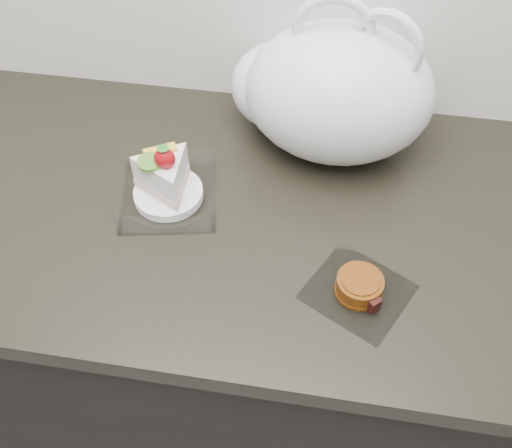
{
  "coord_description": "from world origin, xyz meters",
  "views": [
    {
      "loc": [
        0.19,
        1.05,
        1.64
      ],
      "look_at": [
        0.1,
        1.62,
        0.94
      ],
      "focal_mm": 40.0,
      "sensor_mm": 36.0,
      "label": 1
    }
  ],
  "objects": [
    {
      "name": "plastic_bag",
      "position": [
        0.18,
        1.88,
        1.02
      ],
      "size": [
        0.4,
        0.31,
        0.3
      ],
      "rotation": [
        0.0,
        0.0,
        -0.17
      ],
      "color": "white",
      "rests_on": "counter"
    },
    {
      "name": "counter",
      "position": [
        0.0,
        1.69,
        0.45
      ],
      "size": [
        2.04,
        0.64,
        0.9
      ],
      "color": "black",
      "rests_on": "ground"
    },
    {
      "name": "mooncake_wrap",
      "position": [
        0.27,
        1.55,
        0.91
      ],
      "size": [
        0.19,
        0.19,
        0.03
      ],
      "rotation": [
        0.0,
        0.0,
        -0.31
      ],
      "color": "white",
      "rests_on": "counter"
    },
    {
      "name": "cake_tray",
      "position": [
        -0.07,
        1.69,
        0.93
      ],
      "size": [
        0.19,
        0.19,
        0.13
      ],
      "rotation": [
        0.0,
        0.0,
        0.2
      ],
      "color": "white",
      "rests_on": "counter"
    }
  ]
}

